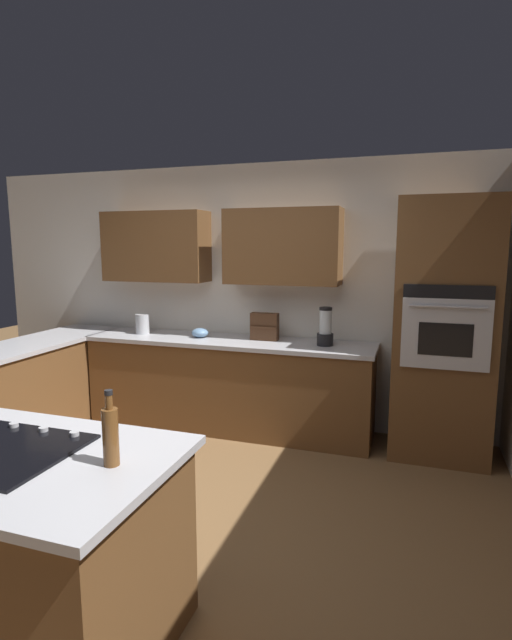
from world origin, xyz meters
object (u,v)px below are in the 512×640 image
(wall_oven, at_px, (443,330))
(kettle, at_px, (143,324))
(spice_rack, at_px, (265,327))
(blender, at_px, (325,329))
(mixing_bowl, at_px, (200,333))
(second_bottle, at_px, (111,435))

(wall_oven, relative_size, kettle, 10.77)
(spice_rack, bearing_deg, kettle, 3.00)
(blender, xyz_separation_m, kettle, (1.90, 0.00, -0.05))
(mixing_bowl, relative_size, spice_rack, 0.63)
(kettle, bearing_deg, second_bottle, 118.99)
(spice_rack, bearing_deg, mixing_bowl, 5.99)
(mixing_bowl, bearing_deg, kettle, 0.00)
(blender, height_order, mixing_bowl, blender)
(blender, xyz_separation_m, mixing_bowl, (1.25, 0.00, -0.10))
(wall_oven, distance_m, spice_rack, 1.60)
(wall_oven, bearing_deg, blender, -0.89)
(blender, bearing_deg, mixing_bowl, 0.00)
(mixing_bowl, height_order, second_bottle, second_bottle)
(blender, relative_size, spice_rack, 1.32)
(wall_oven, bearing_deg, second_bottle, 62.20)
(spice_rack, distance_m, kettle, 1.30)
(blender, distance_m, spice_rack, 0.60)
(wall_oven, distance_m, mixing_bowl, 2.26)
(wall_oven, relative_size, blender, 6.24)
(blender, bearing_deg, kettle, 0.00)
(mixing_bowl, distance_m, kettle, 0.65)
(kettle, bearing_deg, wall_oven, 179.69)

